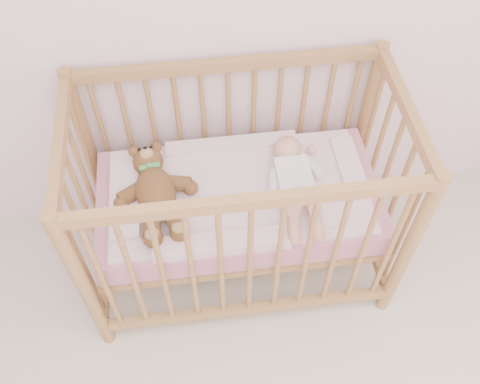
{
  "coord_description": "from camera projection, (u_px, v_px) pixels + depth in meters",
  "views": [
    {
      "loc": [
        -0.1,
        0.22,
        2.39
      ],
      "look_at": [
        0.08,
        1.55,
        0.62
      ],
      "focal_mm": 40.0,
      "sensor_mm": 36.0,
      "label": 1
    }
  ],
  "objects": [
    {
      "name": "crib",
      "position": [
        239.0,
        200.0,
        2.34
      ],
      "size": [
        1.36,
        0.76,
        1.0
      ],
      "primitive_type": null,
      "color": "#B3814C",
      "rests_on": "floor"
    },
    {
      "name": "teddy_bear",
      "position": [
        156.0,
        191.0,
        2.19
      ],
      "size": [
        0.44,
        0.57,
        0.14
      ],
      "primitive_type": null,
      "rotation": [
        0.0,
        0.0,
        0.16
      ],
      "color": "brown",
      "rests_on": "blanket"
    },
    {
      "name": "baby",
      "position": [
        294.0,
        178.0,
        2.24
      ],
      "size": [
        0.27,
        0.56,
        0.13
      ],
      "primitive_type": null,
      "rotation": [
        0.0,
        0.0,
        -0.0
      ],
      "color": "white",
      "rests_on": "blanket"
    },
    {
      "name": "blanket",
      "position": [
        239.0,
        191.0,
        2.29
      ],
      "size": [
        1.1,
        0.58,
        0.06
      ],
      "primitive_type": null,
      "color": "#D190A5",
      "rests_on": "mattress"
    },
    {
      "name": "mattress",
      "position": [
        239.0,
        202.0,
        2.35
      ],
      "size": [
        1.22,
        0.62,
        0.13
      ],
      "primitive_type": "cube",
      "color": "pink",
      "rests_on": "crib"
    }
  ]
}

